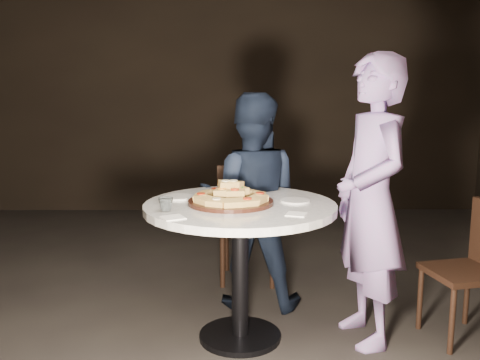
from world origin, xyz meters
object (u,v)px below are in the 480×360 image
object	(u,v)px
serving_board	(231,202)
water_glass	(166,205)
chair_right	(476,261)
diner_teal	(371,201)
diner_navy	(250,202)
focaccia_pile	(231,194)
chair_far	(248,215)
table	(240,229)

from	to	relation	value
serving_board	water_glass	bearing A→B (deg)	-152.56
water_glass	chair_right	distance (m)	1.89
diner_teal	serving_board	bearing A→B (deg)	-100.76
chair_right	diner_navy	bearing A→B (deg)	-123.19
water_glass	diner_navy	xyz separation A→B (m)	(0.48, 0.73, -0.14)
water_glass	diner_teal	world-z (taller)	diner_teal
serving_board	focaccia_pile	world-z (taller)	focaccia_pile
chair_far	table	bearing A→B (deg)	89.40
serving_board	water_glass	distance (m)	0.40
focaccia_pile	water_glass	xyz separation A→B (m)	(-0.35, -0.19, -0.02)
serving_board	chair_far	size ratio (longest dim) A/B	0.52
focaccia_pile	diner_navy	world-z (taller)	diner_navy
chair_far	chair_right	distance (m)	1.63
focaccia_pile	water_glass	bearing A→B (deg)	-152.09
table	serving_board	bearing A→B (deg)	-164.34
serving_board	diner_teal	world-z (taller)	diner_teal
table	serving_board	size ratio (longest dim) A/B	2.88
serving_board	focaccia_pile	xyz separation A→B (m)	(-0.00, 0.00, 0.05)
chair_right	diner_navy	distance (m)	1.47
chair_far	diner_teal	xyz separation A→B (m)	(0.70, -0.93, 0.31)
focaccia_pile	chair_right	bearing A→B (deg)	1.18
focaccia_pile	chair_right	world-z (taller)	focaccia_pile
focaccia_pile	diner_teal	xyz separation A→B (m)	(0.82, 0.01, -0.05)
table	chair_far	world-z (taller)	chair_far
chair_right	diner_navy	world-z (taller)	diner_navy
water_glass	chair_far	xyz separation A→B (m)	(0.48, 1.13, -0.34)
focaccia_pile	serving_board	bearing A→B (deg)	-76.92
water_glass	serving_board	bearing A→B (deg)	27.44
serving_board	focaccia_pile	bearing A→B (deg)	103.08
chair_far	diner_navy	world-z (taller)	diner_navy
focaccia_pile	water_glass	size ratio (longest dim) A/B	5.40
table	diner_navy	xyz separation A→B (m)	(0.07, 0.53, 0.05)
diner_navy	chair_far	bearing A→B (deg)	-83.93
table	water_glass	size ratio (longest dim) A/B	17.58
table	diner_teal	world-z (taller)	diner_teal
chair_far	diner_navy	bearing A→B (deg)	94.49
chair_right	diner_teal	bearing A→B (deg)	-100.77
table	focaccia_pile	xyz separation A→B (m)	(-0.06, -0.01, 0.21)
chair_far	focaccia_pile	bearing A→B (deg)	86.10
water_glass	chair_far	size ratio (longest dim) A/B	0.09
table	diner_teal	distance (m)	0.78
table	water_glass	world-z (taller)	water_glass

